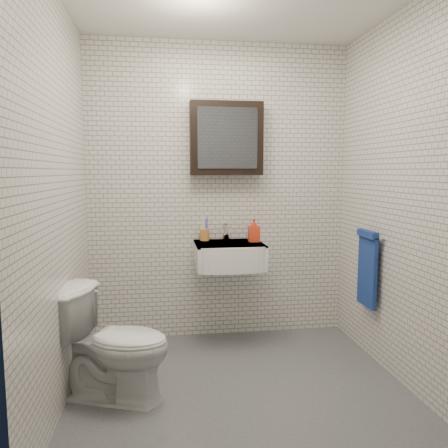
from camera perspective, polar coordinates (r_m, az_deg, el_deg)
The scene contains 9 objects.
ground at distance 3.09m, azimuth 2.03°, elevation -20.59°, with size 2.20×2.00×0.01m, color #4D5055.
room_shell at distance 2.74m, azimuth 2.16°, elevation 7.63°, with size 2.22×2.02×2.51m.
washbasin at distance 3.54m, azimuth 0.76°, elevation -4.10°, with size 0.55×0.50×0.20m.
faucet at distance 3.70m, azimuth 0.29°, elevation -1.08°, with size 0.06×0.20×0.15m.
mirror_cabinet at distance 3.67m, azimuth 0.31°, elevation 11.09°, with size 0.60×0.15×0.60m.
towel_rail at distance 3.49m, azimuth 18.23°, elevation -5.15°, with size 0.09×0.30×0.58m.
toothbrush_cup at distance 3.69m, azimuth -2.54°, elevation -1.33°, with size 0.10×0.10×0.21m.
soap_bottle at distance 3.62m, azimuth 3.93°, elevation -0.81°, with size 0.09×0.09×0.19m, color orange.
toilet at distance 2.91m, azimuth -14.15°, elevation -14.87°, with size 0.40×0.71×0.72m, color white.
Camera 1 is at (-0.49, -2.70, 1.43)m, focal length 35.00 mm.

